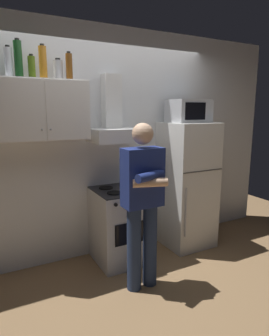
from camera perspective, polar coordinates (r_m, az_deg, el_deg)
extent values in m
plane|color=olive|center=(3.53, 0.00, -18.66)|extent=(7.00, 7.00, 0.00)
cube|color=white|center=(3.62, -4.45, 4.73)|extent=(4.80, 0.10, 2.70)
cube|color=white|center=(3.14, -17.52, 10.59)|extent=(0.90, 0.34, 0.60)
cube|color=white|center=(2.93, -21.26, 10.35)|extent=(0.43, 0.01, 0.58)
cube|color=white|center=(3.02, -12.62, 10.83)|extent=(0.43, 0.01, 0.58)
sphere|color=#B2B2B7|center=(2.95, -17.40, 7.09)|extent=(0.02, 0.02, 0.02)
sphere|color=#B2B2B7|center=(2.97, -15.88, 7.19)|extent=(0.02, 0.02, 0.02)
cube|color=silver|center=(3.52, -2.67, -11.02)|extent=(0.60, 0.60, 0.85)
cube|color=black|center=(3.38, -2.73, -4.24)|extent=(0.59, 0.59, 0.01)
cube|color=black|center=(3.26, -0.34, -12.40)|extent=(0.42, 0.01, 0.24)
cylinder|color=black|center=(3.22, -3.93, -4.82)|extent=(0.16, 0.16, 0.01)
cylinder|color=black|center=(3.33, 0.17, -4.25)|extent=(0.16, 0.16, 0.01)
cylinder|color=black|center=(3.44, -5.55, -3.83)|extent=(0.16, 0.16, 0.01)
cylinder|color=black|center=(3.54, -1.65, -3.34)|extent=(0.16, 0.16, 0.01)
cylinder|color=black|center=(3.05, -3.64, -7.10)|extent=(0.04, 0.02, 0.04)
cylinder|color=black|center=(3.10, -1.44, -6.76)|extent=(0.04, 0.02, 0.04)
cylinder|color=black|center=(3.16, 0.85, -6.39)|extent=(0.04, 0.02, 0.04)
cylinder|color=black|center=(3.22, 2.89, -6.06)|extent=(0.04, 0.02, 0.04)
cube|color=white|center=(3.35, -3.42, 6.36)|extent=(0.60, 0.44, 0.15)
cube|color=white|center=(3.46, -4.47, 12.72)|extent=(0.20, 0.16, 0.60)
cube|color=white|center=(3.88, 10.09, -3.24)|extent=(0.60, 0.60, 1.60)
cube|color=#4C4C4C|center=(3.60, 13.17, -0.57)|extent=(0.59, 0.01, 0.01)
cylinder|color=silver|center=(3.57, 9.88, -8.57)|extent=(0.02, 0.02, 0.60)
cube|color=#B7BABF|center=(3.78, 10.40, 10.77)|extent=(0.48, 0.36, 0.28)
cube|color=black|center=(3.61, 11.72, 10.71)|extent=(0.30, 0.01, 0.20)
cylinder|color=navy|center=(2.98, -0.09, -15.37)|extent=(0.14, 0.14, 0.85)
cylinder|color=navy|center=(3.05, 3.00, -14.64)|extent=(0.14, 0.14, 0.85)
cube|color=navy|center=(2.78, 1.55, -1.83)|extent=(0.38, 0.20, 0.56)
cylinder|color=navy|center=(2.65, 3.04, -1.58)|extent=(0.33, 0.17, 0.08)
cylinder|color=#DBAD89|center=(2.66, 3.02, -2.84)|extent=(0.33, 0.17, 0.08)
sphere|color=#DBAD89|center=(2.71, 1.59, 6.64)|extent=(0.20, 0.20, 0.20)
cylinder|color=#B7BABF|center=(3.32, 0.17, -3.31)|extent=(0.19, 0.19, 0.10)
cylinder|color=black|center=(3.26, -1.66, -2.94)|extent=(0.05, 0.01, 0.01)
cylinder|color=black|center=(3.36, 1.95, -2.48)|extent=(0.05, 0.01, 0.01)
cylinder|color=#B2B5BA|center=(3.22, -14.53, 17.81)|extent=(0.09, 0.09, 0.19)
cylinder|color=black|center=(3.24, -14.63, 19.67)|extent=(0.05, 0.05, 0.02)
cylinder|color=brown|center=(3.20, -12.52, 18.52)|extent=(0.07, 0.07, 0.26)
cylinder|color=black|center=(3.22, -12.63, 20.95)|extent=(0.04, 0.04, 0.02)
cylinder|color=#B7721E|center=(3.19, -17.29, 18.82)|extent=(0.08, 0.08, 0.31)
cylinder|color=black|center=(3.22, -17.47, 21.74)|extent=(0.04, 0.04, 0.02)
cylinder|color=silver|center=(3.14, -23.17, 18.20)|extent=(0.07, 0.07, 0.27)
cylinder|color=black|center=(3.16, -23.38, 20.79)|extent=(0.04, 0.04, 0.02)
cylinder|color=#4C6B19|center=(3.12, -19.25, 17.88)|extent=(0.07, 0.07, 0.20)
cylinder|color=black|center=(3.14, -19.39, 19.89)|extent=(0.04, 0.04, 0.02)
cylinder|color=#19471E|center=(3.13, -21.55, 18.92)|extent=(0.07, 0.07, 0.33)
cylinder|color=black|center=(3.16, -21.79, 22.08)|extent=(0.04, 0.04, 0.02)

